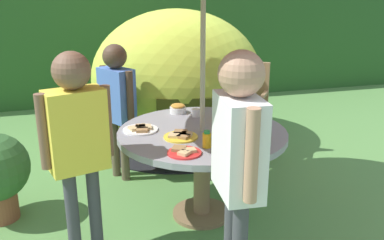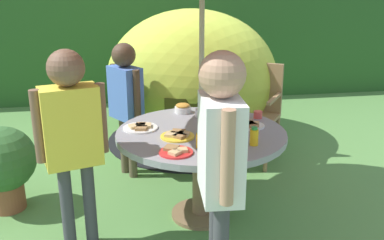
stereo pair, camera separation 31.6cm
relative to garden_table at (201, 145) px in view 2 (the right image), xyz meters
name	(u,v)px [view 2 (the right image)]	position (x,y,z in m)	size (l,w,h in m)	color
ground_plane	(201,216)	(0.00, 0.00, -0.59)	(10.00, 10.00, 0.02)	#548442
hedge_backdrop	(156,30)	(0.00, 3.70, 0.43)	(9.00, 0.70, 2.03)	#285623
garden_table	(201,145)	(0.00, 0.00, 0.00)	(1.24, 1.24, 0.69)	brown
wooden_chair	(254,106)	(0.73, 1.05, -0.03)	(0.66, 0.65, 0.96)	#93704C
dome_tent	(192,77)	(0.21, 1.67, 0.14)	(2.18, 2.18, 1.46)	#B2C63F
potted_plant	(3,163)	(-1.49, 0.35, -0.19)	(0.51, 0.51, 0.68)	brown
child_in_blue_shirt	(126,93)	(-0.52, 0.84, 0.20)	(0.32, 0.36, 1.23)	brown
child_in_yellow_shirt	(71,127)	(-0.88, -0.25, 0.28)	(0.44, 0.28, 1.35)	#3F3F47
child_in_white_shirt	(221,148)	(-0.06, -0.85, 0.32)	(0.24, 0.47, 1.41)	#3F3F47
snack_bowl	(183,108)	(-0.07, 0.48, 0.15)	(0.14, 0.14, 0.08)	white
plate_back_edge	(223,138)	(0.12, -0.19, 0.12)	(0.22, 0.22, 0.03)	#338CD8
plate_front_edge	(140,127)	(-0.43, 0.12, 0.12)	(0.26, 0.26, 0.03)	white
plate_mid_right	(251,125)	(0.39, 0.04, 0.13)	(0.20, 0.20, 0.03)	white
plate_far_right	(176,151)	(-0.24, -0.38, 0.12)	(0.22, 0.22, 0.03)	red
plate_mid_left	(178,135)	(-0.18, -0.10, 0.12)	(0.24, 0.24, 0.03)	yellow
juice_bottle_near_left	(254,137)	(0.29, -0.33, 0.17)	(0.06, 0.06, 0.13)	yellow
juice_bottle_near_right	(238,110)	(0.36, 0.31, 0.17)	(0.05, 0.05, 0.12)	yellow
juice_bottle_far_left	(200,140)	(-0.07, -0.32, 0.16)	(0.06, 0.06, 0.11)	yellow
juice_bottle_center_front	(218,115)	(0.17, 0.18, 0.17)	(0.06, 0.06, 0.12)	yellow
cup_near	(199,113)	(0.05, 0.34, 0.14)	(0.07, 0.07, 0.06)	white
cup_far	(258,115)	(0.50, 0.23, 0.14)	(0.07, 0.07, 0.06)	#E04C47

